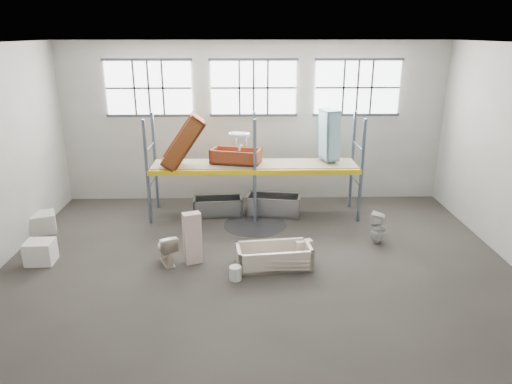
{
  "coord_description": "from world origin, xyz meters",
  "views": [
    {
      "loc": [
        -0.24,
        -9.63,
        5.22
      ],
      "look_at": [
        0.0,
        1.5,
        1.4
      ],
      "focal_mm": 32.78,
      "sensor_mm": 36.0,
      "label": 1
    }
  ],
  "objects_px": {
    "steel_tub_right": "(274,205)",
    "rust_tub_flat": "(236,156)",
    "cistern_tall": "(192,238)",
    "toilet_white": "(379,228)",
    "steel_tub_left": "(218,206)",
    "toilet_beige": "(166,249)",
    "blue_tub_upright": "(329,135)",
    "bathtub_beige": "(274,256)",
    "carton_near": "(40,252)",
    "bucket": "(235,273)"
  },
  "relations": [
    {
      "from": "steel_tub_right",
      "to": "rust_tub_flat",
      "type": "distance_m",
      "value": 1.9
    },
    {
      "from": "cistern_tall",
      "to": "steel_tub_right",
      "type": "xyz_separation_m",
      "value": [
        2.1,
        3.09,
        -0.34
      ]
    },
    {
      "from": "steel_tub_right",
      "to": "rust_tub_flat",
      "type": "relative_size",
      "value": 1.12
    },
    {
      "from": "steel_tub_right",
      "to": "rust_tub_flat",
      "type": "bearing_deg",
      "value": -178.43
    },
    {
      "from": "toilet_white",
      "to": "steel_tub_right",
      "type": "distance_m",
      "value": 3.36
    },
    {
      "from": "toilet_white",
      "to": "steel_tub_left",
      "type": "height_order",
      "value": "toilet_white"
    },
    {
      "from": "toilet_white",
      "to": "toilet_beige",
      "type": "bearing_deg",
      "value": -54.87
    },
    {
      "from": "toilet_white",
      "to": "steel_tub_right",
      "type": "xyz_separation_m",
      "value": [
        -2.6,
        2.12,
        -0.13
      ]
    },
    {
      "from": "toilet_beige",
      "to": "steel_tub_left",
      "type": "xyz_separation_m",
      "value": [
        1.05,
        3.1,
        -0.11
      ]
    },
    {
      "from": "toilet_white",
      "to": "steel_tub_left",
      "type": "bearing_deg",
      "value": -91.64
    },
    {
      "from": "toilet_white",
      "to": "blue_tub_upright",
      "type": "bearing_deg",
      "value": -131.52
    },
    {
      "from": "cistern_tall",
      "to": "rust_tub_flat",
      "type": "distance_m",
      "value": 3.43
    },
    {
      "from": "cistern_tall",
      "to": "toilet_beige",
      "type": "bearing_deg",
      "value": 162.19
    },
    {
      "from": "rust_tub_flat",
      "to": "blue_tub_upright",
      "type": "bearing_deg",
      "value": 3.36
    },
    {
      "from": "steel_tub_right",
      "to": "rust_tub_flat",
      "type": "xyz_separation_m",
      "value": [
        -1.12,
        -0.03,
        1.53
      ]
    },
    {
      "from": "toilet_white",
      "to": "rust_tub_flat",
      "type": "xyz_separation_m",
      "value": [
        -3.72,
        2.08,
        1.4
      ]
    },
    {
      "from": "steel_tub_left",
      "to": "rust_tub_flat",
      "type": "distance_m",
      "value": 1.65
    },
    {
      "from": "toilet_beige",
      "to": "toilet_white",
      "type": "relative_size",
      "value": 0.89
    },
    {
      "from": "bathtub_beige",
      "to": "steel_tub_left",
      "type": "relative_size",
      "value": 1.2
    },
    {
      "from": "toilet_white",
      "to": "steel_tub_left",
      "type": "distance_m",
      "value": 4.76
    },
    {
      "from": "toilet_beige",
      "to": "steel_tub_right",
      "type": "distance_m",
      "value": 4.15
    },
    {
      "from": "cistern_tall",
      "to": "rust_tub_flat",
      "type": "xyz_separation_m",
      "value": [
        0.98,
        3.06,
        1.19
      ]
    },
    {
      "from": "bathtub_beige",
      "to": "carton_near",
      "type": "bearing_deg",
      "value": 170.21
    },
    {
      "from": "toilet_beige",
      "to": "blue_tub_upright",
      "type": "height_order",
      "value": "blue_tub_upright"
    },
    {
      "from": "toilet_white",
      "to": "bucket",
      "type": "xyz_separation_m",
      "value": [
        -3.67,
        -1.84,
        -0.26
      ]
    },
    {
      "from": "bathtub_beige",
      "to": "rust_tub_flat",
      "type": "bearing_deg",
      "value": 99.05
    },
    {
      "from": "bathtub_beige",
      "to": "toilet_white",
      "type": "distance_m",
      "value": 3.05
    },
    {
      "from": "bucket",
      "to": "carton_near",
      "type": "bearing_deg",
      "value": 168.79
    },
    {
      "from": "bathtub_beige",
      "to": "rust_tub_flat",
      "type": "xyz_separation_m",
      "value": [
        -0.93,
        3.31,
        1.57
      ]
    },
    {
      "from": "cistern_tall",
      "to": "carton_near",
      "type": "xyz_separation_m",
      "value": [
        -3.62,
        0.06,
        -0.35
      ]
    },
    {
      "from": "toilet_beige",
      "to": "carton_near",
      "type": "bearing_deg",
      "value": -26.34
    },
    {
      "from": "cistern_tall",
      "to": "steel_tub_right",
      "type": "relative_size",
      "value": 0.79
    },
    {
      "from": "bucket",
      "to": "cistern_tall",
      "type": "bearing_deg",
      "value": 139.87
    },
    {
      "from": "toilet_white",
      "to": "steel_tub_right",
      "type": "bearing_deg",
      "value": -104.75
    },
    {
      "from": "bucket",
      "to": "steel_tub_right",
      "type": "bearing_deg",
      "value": 74.83
    },
    {
      "from": "toilet_white",
      "to": "carton_near",
      "type": "bearing_deg",
      "value": -59.32
    },
    {
      "from": "steel_tub_left",
      "to": "carton_near",
      "type": "height_order",
      "value": "carton_near"
    },
    {
      "from": "toilet_beige",
      "to": "steel_tub_left",
      "type": "relative_size",
      "value": 0.52
    },
    {
      "from": "cistern_tall",
      "to": "blue_tub_upright",
      "type": "xyz_separation_m",
      "value": [
        3.7,
        3.22,
        1.77
      ]
    },
    {
      "from": "toilet_beige",
      "to": "bathtub_beige",
      "type": "bearing_deg",
      "value": 150.64
    },
    {
      "from": "toilet_beige",
      "to": "rust_tub_flat",
      "type": "relative_size",
      "value": 0.53
    },
    {
      "from": "cistern_tall",
      "to": "toilet_white",
      "type": "distance_m",
      "value": 4.81
    },
    {
      "from": "cistern_tall",
      "to": "toilet_white",
      "type": "bearing_deg",
      "value": -9.13
    },
    {
      "from": "bathtub_beige",
      "to": "toilet_white",
      "type": "relative_size",
      "value": 2.05
    },
    {
      "from": "cistern_tall",
      "to": "bucket",
      "type": "height_order",
      "value": "cistern_tall"
    },
    {
      "from": "toilet_white",
      "to": "blue_tub_upright",
      "type": "xyz_separation_m",
      "value": [
        -1.0,
        2.24,
        1.97
      ]
    },
    {
      "from": "bucket",
      "to": "carton_near",
      "type": "xyz_separation_m",
      "value": [
        -4.65,
        0.92,
        0.11
      ]
    },
    {
      "from": "steel_tub_left",
      "to": "blue_tub_upright",
      "type": "relative_size",
      "value": 0.99
    },
    {
      "from": "steel_tub_left",
      "to": "steel_tub_right",
      "type": "height_order",
      "value": "steel_tub_right"
    },
    {
      "from": "toilet_beige",
      "to": "steel_tub_left",
      "type": "bearing_deg",
      "value": -133.24
    }
  ]
}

